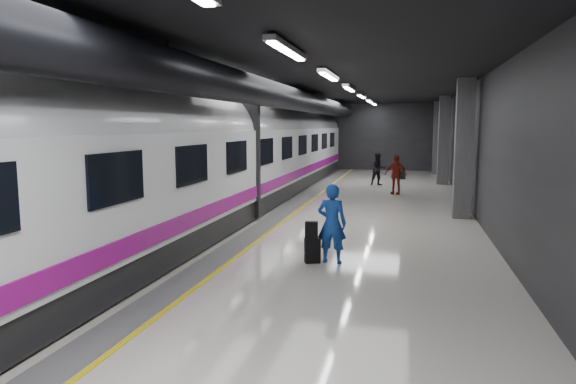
# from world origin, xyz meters

# --- Properties ---
(ground) EXTENTS (40.00, 40.00, 0.00)m
(ground) POSITION_xyz_m (0.00, 0.00, 0.00)
(ground) COLOR silver
(ground) RESTS_ON ground
(platform_hall) EXTENTS (10.02, 40.02, 4.51)m
(platform_hall) POSITION_xyz_m (-0.29, 0.96, 3.54)
(platform_hall) COLOR black
(platform_hall) RESTS_ON ground
(train) EXTENTS (3.05, 38.00, 4.05)m
(train) POSITION_xyz_m (-3.25, -0.00, 2.07)
(train) COLOR black
(train) RESTS_ON ground
(traveler_main) EXTENTS (0.66, 0.45, 1.75)m
(traveler_main) POSITION_xyz_m (1.24, -4.51, 0.88)
(traveler_main) COLOR blue
(traveler_main) RESTS_ON ground
(suitcase_main) EXTENTS (0.39, 0.32, 0.55)m
(suitcase_main) POSITION_xyz_m (0.83, -4.59, 0.28)
(suitcase_main) COLOR black
(suitcase_main) RESTS_ON ground
(shoulder_bag) EXTENTS (0.29, 0.18, 0.37)m
(shoulder_bag) POSITION_xyz_m (0.81, -4.60, 0.74)
(shoulder_bag) COLOR black
(shoulder_bag) RESTS_ON suitcase_main
(traveler_far_a) EXTENTS (0.98, 0.88, 1.66)m
(traveler_far_a) POSITION_xyz_m (1.36, 10.73, 0.83)
(traveler_far_a) COLOR black
(traveler_far_a) RESTS_ON ground
(traveler_far_b) EXTENTS (1.09, 0.69, 1.72)m
(traveler_far_b) POSITION_xyz_m (2.30, 7.50, 0.86)
(traveler_far_b) COLOR maroon
(traveler_far_b) RESTS_ON ground
(suitcase_far) EXTENTS (0.34, 0.24, 0.47)m
(suitcase_far) POSITION_xyz_m (2.51, 14.08, 0.23)
(suitcase_far) COLOR black
(suitcase_far) RESTS_ON ground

